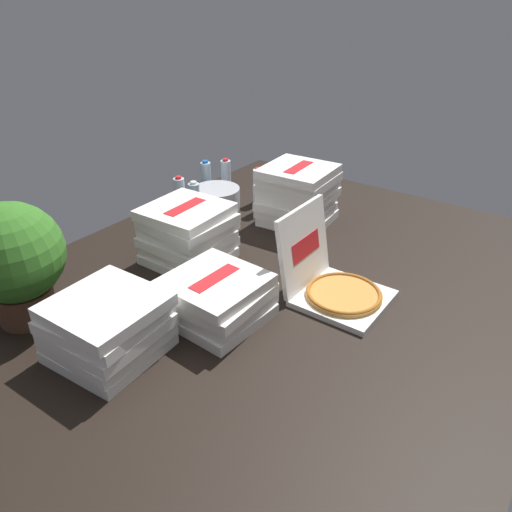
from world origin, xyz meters
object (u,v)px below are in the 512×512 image
pizza_stack_left_mid (298,195)px  water_bottle_3 (226,177)px  water_bottle_1 (258,186)px  water_bottle_2 (206,179)px  pizza_stack_right_mid (188,234)px  water_bottle_4 (195,201)px  water_bottle_5 (180,196)px  water_bottle_0 (260,195)px  pizza_stack_right_far (107,327)px  ice_bucket (217,199)px  pizza_stack_right_near (217,298)px  potted_plant (13,258)px  open_pizza_box (332,282)px

pizza_stack_left_mid → water_bottle_3: pizza_stack_left_mid is taller
water_bottle_1 → water_bottle_2: (-0.10, 0.38, 0.00)m
pizza_stack_right_mid → water_bottle_1: pizza_stack_right_mid is taller
water_bottle_4 → water_bottle_5: bearing=85.1°
pizza_stack_left_mid → pizza_stack_right_mid: bearing=164.0°
water_bottle_0 → pizza_stack_right_far: bearing=-167.8°
water_bottle_1 → water_bottle_5: same height
water_bottle_3 → water_bottle_5: size_ratio=1.00×
water_bottle_2 → water_bottle_4: 0.40m
ice_bucket → pizza_stack_right_mid: bearing=-152.4°
pizza_stack_left_mid → pizza_stack_right_near: bearing=-167.0°
pizza_stack_right_near → potted_plant: potted_plant is taller
pizza_stack_right_far → ice_bucket: (1.35, 0.58, -0.06)m
pizza_stack_right_mid → water_bottle_1: (0.84, 0.15, -0.03)m
open_pizza_box → pizza_stack_right_far: (-0.88, 0.52, 0.05)m
water_bottle_2 → water_bottle_4: (-0.34, -0.21, 0.00)m
pizza_stack_right_mid → ice_bucket: (0.60, 0.32, -0.08)m
water_bottle_4 → potted_plant: 1.23m
pizza_stack_right_far → potted_plant: size_ratio=0.79×
ice_bucket → water_bottle_0: water_bottle_0 is taller
pizza_stack_right_mid → pizza_stack_left_mid: bearing=-16.0°
pizza_stack_right_near → water_bottle_1: water_bottle_1 is taller
open_pizza_box → water_bottle_0: bearing=54.7°
water_bottle_1 → ice_bucket: bearing=145.9°
pizza_stack_right_far → water_bottle_4: pizza_stack_right_far is taller
water_bottle_3 → potted_plant: size_ratio=0.46×
pizza_stack_right_near → water_bottle_2: water_bottle_2 is taller
open_pizza_box → water_bottle_0: open_pizza_box is taller
pizza_stack_left_mid → pizza_stack_right_mid: size_ratio=1.04×
open_pizza_box → pizza_stack_right_mid: 0.81m
water_bottle_0 → potted_plant: potted_plant is taller
water_bottle_0 → water_bottle_2: same height
ice_bucket → water_bottle_5: water_bottle_5 is taller
potted_plant → water_bottle_4: bearing=4.7°
open_pizza_box → water_bottle_5: bearing=77.2°
water_bottle_0 → ice_bucket: bearing=115.0°
pizza_stack_right_far → water_bottle_0: (1.48, 0.32, -0.01)m
pizza_stack_right_near → potted_plant: bearing=126.0°
ice_bucket → water_bottle_3: size_ratio=1.22×
potted_plant → water_bottle_5: bearing=11.0°
water_bottle_1 → water_bottle_3: same height
open_pizza_box → pizza_stack_right_mid: (-0.13, 0.79, 0.07)m
pizza_stack_right_far → water_bottle_1: bearing=14.8°
pizza_stack_left_mid → water_bottle_5: pizza_stack_left_mid is taller
water_bottle_4 → potted_plant: size_ratio=0.46×
pizza_stack_right_mid → water_bottle_5: pizza_stack_right_mid is taller
water_bottle_3 → water_bottle_4: 0.47m
water_bottle_1 → potted_plant: bearing=177.5°
pizza_stack_right_far → water_bottle_4: size_ratio=1.73×
ice_bucket → water_bottle_2: (0.14, 0.21, 0.05)m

